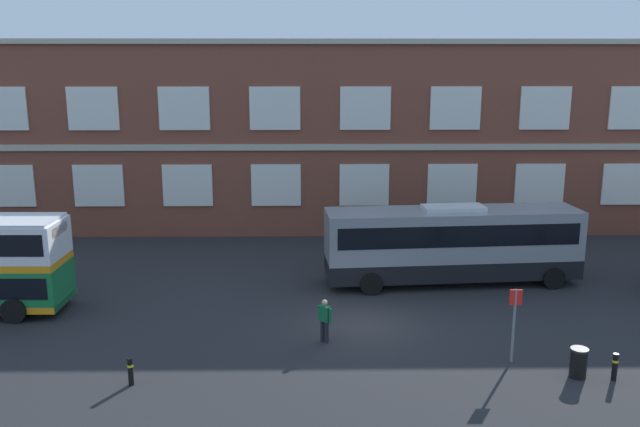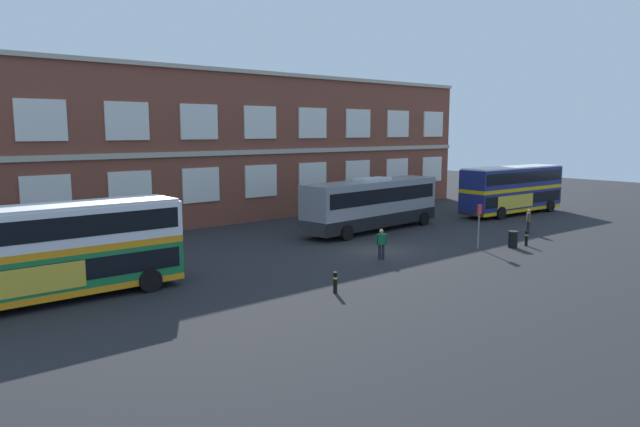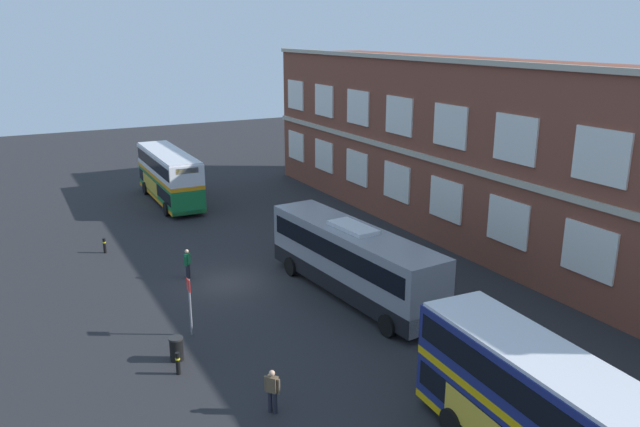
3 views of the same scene
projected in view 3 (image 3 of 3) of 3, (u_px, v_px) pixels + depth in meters
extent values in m
plane|color=#232326|center=(261.00, 276.00, 34.85)|extent=(120.00, 120.00, 0.00)
cube|color=brown|center=(499.00, 154.00, 39.48)|extent=(47.53, 8.00, 11.38)
cube|color=#B2A893|center=(448.00, 164.00, 37.71)|extent=(47.53, 0.16, 0.36)
cube|color=#B2A893|center=(454.00, 61.00, 36.01)|extent=(47.53, 0.28, 0.30)
cube|color=silver|center=(296.00, 146.00, 56.25)|extent=(2.96, 0.12, 2.50)
cube|color=silver|center=(324.00, 156.00, 51.78)|extent=(2.96, 0.12, 2.50)
cube|color=silver|center=(357.00, 168.00, 47.31)|extent=(2.96, 0.12, 2.50)
cube|color=silver|center=(397.00, 182.00, 42.83)|extent=(2.96, 0.12, 2.50)
cube|color=silver|center=(446.00, 200.00, 38.36)|extent=(2.96, 0.12, 2.50)
cube|color=silver|center=(508.00, 222.00, 33.89)|extent=(2.96, 0.12, 2.50)
cube|color=silver|center=(589.00, 251.00, 29.42)|extent=(2.96, 0.12, 2.50)
cube|color=silver|center=(296.00, 95.00, 54.96)|extent=(2.96, 0.12, 2.50)
cube|color=silver|center=(324.00, 101.00, 50.49)|extent=(2.96, 0.12, 2.50)
cube|color=silver|center=(358.00, 107.00, 46.02)|extent=(2.96, 0.12, 2.50)
cube|color=silver|center=(399.00, 116.00, 41.55)|extent=(2.96, 0.12, 2.50)
cube|color=silver|center=(450.00, 126.00, 37.07)|extent=(2.96, 0.12, 2.50)
cube|color=silver|center=(515.00, 139.00, 32.60)|extent=(2.96, 0.12, 2.50)
cube|color=silver|center=(601.00, 156.00, 28.13)|extent=(2.96, 0.12, 2.50)
cube|color=#197038|center=(170.00, 187.00, 49.65)|extent=(11.03, 2.70, 1.75)
cube|color=black|center=(170.00, 184.00, 49.59)|extent=(10.59, 2.74, 0.90)
cube|color=orange|center=(169.00, 174.00, 49.36)|extent=(11.03, 2.70, 0.30)
cube|color=silver|center=(168.00, 163.00, 49.10)|extent=(11.03, 2.70, 1.55)
cube|color=black|center=(168.00, 162.00, 49.08)|extent=(10.59, 2.74, 0.90)
cube|color=orange|center=(171.00, 196.00, 49.86)|extent=(11.03, 2.72, 0.28)
cube|color=silver|center=(168.00, 152.00, 48.86)|extent=(10.81, 2.60, 0.12)
cube|color=gold|center=(150.00, 184.00, 50.18)|extent=(4.84, 0.10, 1.10)
cube|color=yellow|center=(187.00, 171.00, 44.31)|extent=(0.08, 1.66, 0.40)
cylinder|color=black|center=(167.00, 209.00, 46.00)|extent=(1.04, 0.33, 1.04)
cylinder|color=black|center=(200.00, 205.00, 47.12)|extent=(1.04, 0.33, 1.04)
cylinder|color=black|center=(146.00, 188.00, 52.10)|extent=(1.04, 0.33, 1.04)
cylinder|color=black|center=(176.00, 185.00, 53.22)|extent=(1.04, 0.33, 1.04)
cube|color=gold|center=(560.00, 423.00, 18.07)|extent=(11.13, 3.17, 0.30)
cube|color=navy|center=(564.00, 395.00, 17.81)|extent=(11.13, 3.17, 1.55)
cube|color=black|center=(564.00, 393.00, 17.79)|extent=(10.69, 3.18, 0.90)
cube|color=silver|center=(567.00, 369.00, 17.57)|extent=(10.90, 3.05, 0.12)
cylinder|color=black|center=(452.00, 423.00, 20.92)|extent=(1.06, 0.38, 1.04)
cylinder|color=black|center=(512.00, 405.00, 21.95)|extent=(1.06, 0.38, 1.04)
cube|color=gray|center=(352.00, 259.00, 31.78)|extent=(12.16, 3.49, 3.20)
cube|color=black|center=(353.00, 247.00, 31.59)|extent=(11.45, 3.48, 1.00)
cube|color=black|center=(352.00, 280.00, 32.10)|extent=(12.17, 3.51, 0.90)
cube|color=silver|center=(353.00, 227.00, 31.29)|extent=(2.97, 1.50, 0.20)
cylinder|color=black|center=(388.00, 325.00, 27.85)|extent=(1.06, 0.40, 1.04)
cylinder|color=black|center=(430.00, 312.00, 29.16)|extent=(1.06, 0.40, 1.04)
cylinder|color=black|center=(291.00, 266.00, 34.83)|extent=(1.06, 0.40, 1.04)
cylinder|color=black|center=(329.00, 258.00, 36.15)|extent=(1.06, 0.40, 1.04)
cylinder|color=black|center=(189.00, 270.00, 34.49)|extent=(0.22, 0.22, 0.85)
cylinder|color=black|center=(187.00, 272.00, 34.30)|extent=(0.22, 0.22, 0.85)
cube|color=#145933|center=(187.00, 259.00, 34.19)|extent=(0.46, 0.43, 0.60)
cylinder|color=#145933|center=(189.00, 258.00, 34.45)|extent=(0.15, 0.15, 0.57)
cylinder|color=#145933|center=(186.00, 261.00, 33.95)|extent=(0.15, 0.15, 0.57)
sphere|color=tan|center=(187.00, 251.00, 34.07)|extent=(0.22, 0.22, 0.22)
cylinder|color=black|center=(275.00, 403.00, 22.24)|extent=(0.22, 0.22, 0.85)
cylinder|color=black|center=(270.00, 401.00, 22.32)|extent=(0.22, 0.22, 0.85)
cube|color=brown|center=(272.00, 384.00, 22.07)|extent=(0.46, 0.43, 0.60)
cylinder|color=brown|center=(279.00, 387.00, 21.98)|extent=(0.15, 0.15, 0.57)
cylinder|color=brown|center=(266.00, 383.00, 22.18)|extent=(0.15, 0.15, 0.57)
sphere|color=tan|center=(272.00, 373.00, 21.95)|extent=(0.22, 0.22, 0.22)
cylinder|color=slate|center=(190.00, 307.00, 27.73)|extent=(0.10, 0.10, 2.70)
cube|color=red|center=(188.00, 285.00, 27.42)|extent=(0.44, 0.04, 0.56)
cylinder|color=black|center=(177.00, 350.00, 25.83)|extent=(0.56, 0.56, 0.95)
cylinder|color=black|center=(176.00, 338.00, 25.69)|extent=(0.60, 0.60, 0.08)
cylinder|color=black|center=(178.00, 363.00, 24.77)|extent=(0.18, 0.18, 0.95)
cylinder|color=yellow|center=(178.00, 359.00, 24.71)|extent=(0.19, 0.19, 0.08)
cylinder|color=black|center=(105.00, 246.00, 38.34)|extent=(0.18, 0.18, 0.95)
cylinder|color=yellow|center=(104.00, 242.00, 38.28)|extent=(0.19, 0.19, 0.08)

